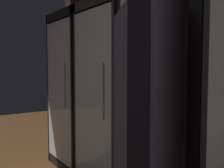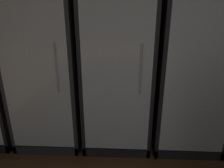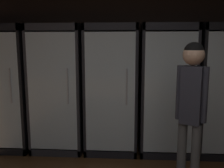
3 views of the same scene
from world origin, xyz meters
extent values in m
cube|color=black|center=(0.00, 3.03, 1.40)|extent=(6.00, 0.06, 2.80)
cube|color=black|center=(-1.56, 2.70, 0.96)|extent=(0.04, 0.55, 1.91)
cylinder|color=#336B38|center=(-1.69, 2.66, 0.23)|extent=(0.08, 0.08, 0.21)
cylinder|color=#336B38|center=(-1.69, 2.66, 0.39)|extent=(0.03, 0.03, 0.10)
cylinder|color=white|center=(-1.69, 2.66, 0.22)|extent=(0.08, 0.08, 0.07)
cube|color=#2B2B30|center=(-1.10, 2.96, 0.96)|extent=(0.77, 0.04, 1.91)
cube|color=#2B2B30|center=(-1.47, 2.70, 0.96)|extent=(0.04, 0.55, 1.91)
cube|color=#2B2B30|center=(-0.74, 2.70, 0.96)|extent=(0.04, 0.55, 1.91)
cube|color=#2B2B30|center=(-1.10, 2.70, 0.05)|extent=(0.77, 0.55, 0.10)
cube|color=white|center=(-1.10, 2.93, 0.96)|extent=(0.69, 0.02, 1.67)
cube|color=silver|center=(-1.10, 2.44, 0.96)|extent=(0.69, 0.02, 1.67)
cylinder|color=#B2B2B7|center=(-0.87, 2.41, 1.05)|extent=(0.02, 0.02, 0.50)
cube|color=silver|center=(-1.10, 2.70, 0.12)|extent=(0.67, 0.47, 0.02)
cylinder|color=#194723|center=(-1.28, 2.75, 0.24)|extent=(0.08, 0.08, 0.21)
cylinder|color=#194723|center=(-1.28, 2.75, 0.38)|extent=(0.02, 0.02, 0.07)
cylinder|color=white|center=(-1.28, 2.75, 0.21)|extent=(0.08, 0.08, 0.06)
cylinder|color=black|center=(-0.93, 2.72, 0.23)|extent=(0.08, 0.08, 0.20)
cylinder|color=black|center=(-0.93, 2.72, 0.37)|extent=(0.03, 0.03, 0.07)
cylinder|color=#2D2D33|center=(-0.93, 2.72, 0.21)|extent=(0.08, 0.08, 0.07)
cube|color=silver|center=(-1.10, 2.70, 0.67)|extent=(0.67, 0.47, 0.02)
cylinder|color=#336B38|center=(-1.35, 2.67, 0.78)|extent=(0.06, 0.06, 0.19)
cylinder|color=#336B38|center=(-1.35, 2.67, 0.92)|extent=(0.02, 0.02, 0.10)
cylinder|color=white|center=(-1.35, 2.67, 0.75)|extent=(0.07, 0.07, 0.05)
cylinder|color=#336B38|center=(-1.20, 2.71, 0.79)|extent=(0.07, 0.07, 0.21)
cylinder|color=#336B38|center=(-1.20, 2.71, 0.92)|extent=(0.03, 0.03, 0.06)
cylinder|color=#B2332D|center=(-1.20, 2.71, 0.78)|extent=(0.07, 0.07, 0.06)
cylinder|color=gray|center=(-1.03, 2.70, 0.80)|extent=(0.06, 0.06, 0.23)
cylinder|color=gray|center=(-1.03, 2.70, 0.95)|extent=(0.02, 0.02, 0.08)
cylinder|color=tan|center=(-1.03, 2.70, 0.79)|extent=(0.06, 0.06, 0.06)
cylinder|color=black|center=(-0.86, 2.72, 0.79)|extent=(0.07, 0.07, 0.21)
cylinder|color=black|center=(-0.86, 2.72, 0.95)|extent=(0.02, 0.02, 0.10)
cylinder|color=#B2332D|center=(-0.86, 2.72, 0.79)|extent=(0.07, 0.07, 0.08)
cube|color=silver|center=(-1.10, 2.70, 1.23)|extent=(0.67, 0.47, 0.02)
cylinder|color=black|center=(-1.32, 2.68, 1.34)|extent=(0.08, 0.08, 0.20)
cylinder|color=black|center=(-1.32, 2.68, 1.49)|extent=(0.03, 0.03, 0.10)
cylinder|color=beige|center=(-1.32, 2.68, 1.35)|extent=(0.08, 0.08, 0.07)
cylinder|color=#9EAD99|center=(-1.10, 2.72, 1.33)|extent=(0.07, 0.07, 0.19)
cylinder|color=#9EAD99|center=(-1.10, 2.72, 1.48)|extent=(0.03, 0.03, 0.10)
cylinder|color=beige|center=(-1.10, 2.72, 1.32)|extent=(0.07, 0.07, 0.06)
cylinder|color=brown|center=(-0.89, 2.70, 1.35)|extent=(0.08, 0.08, 0.23)
cylinder|color=brown|center=(-0.89, 2.70, 1.51)|extent=(0.03, 0.03, 0.07)
cylinder|color=beige|center=(-0.89, 2.70, 1.33)|extent=(0.08, 0.08, 0.07)
cube|color=black|center=(-0.29, 2.96, 0.96)|extent=(0.77, 0.04, 1.91)
cube|color=black|center=(-0.65, 2.70, 0.96)|extent=(0.04, 0.55, 1.91)
cube|color=black|center=(0.07, 2.70, 0.96)|extent=(0.04, 0.55, 1.91)
cube|color=black|center=(-0.29, 2.70, 0.05)|extent=(0.77, 0.55, 0.10)
cube|color=white|center=(-0.29, 2.93, 0.96)|extent=(0.69, 0.02, 1.67)
cube|color=silver|center=(-0.29, 2.44, 0.96)|extent=(0.69, 0.02, 1.67)
cylinder|color=#B2B2B7|center=(-0.06, 2.41, 1.05)|extent=(0.02, 0.02, 0.50)
cube|color=silver|center=(-0.29, 2.70, 0.12)|extent=(0.67, 0.47, 0.02)
cylinder|color=#336B38|center=(-0.51, 2.70, 0.23)|extent=(0.07, 0.07, 0.19)
cylinder|color=#336B38|center=(-0.51, 2.70, 0.36)|extent=(0.03, 0.03, 0.08)
cylinder|color=tan|center=(-0.51, 2.70, 0.23)|extent=(0.08, 0.08, 0.07)
cylinder|color=#194723|center=(-0.29, 2.67, 0.23)|extent=(0.08, 0.08, 0.19)
cylinder|color=#194723|center=(-0.29, 2.67, 0.36)|extent=(0.03, 0.03, 0.07)
cylinder|color=#B2332D|center=(-0.29, 2.67, 0.21)|extent=(0.08, 0.08, 0.05)
cylinder|color=black|center=(-0.06, 2.71, 0.23)|extent=(0.06, 0.06, 0.21)
cylinder|color=black|center=(-0.06, 2.71, 0.37)|extent=(0.02, 0.02, 0.07)
cylinder|color=beige|center=(-0.06, 2.71, 0.23)|extent=(0.06, 0.06, 0.08)
cube|color=silver|center=(-0.29, 2.70, 0.54)|extent=(0.67, 0.47, 0.02)
cylinder|color=brown|center=(-0.45, 2.66, 0.65)|extent=(0.07, 0.07, 0.22)
cylinder|color=brown|center=(-0.45, 2.66, 0.80)|extent=(0.02, 0.02, 0.07)
cylinder|color=white|center=(-0.45, 2.66, 0.66)|extent=(0.07, 0.07, 0.06)
cylinder|color=#336B38|center=(-0.13, 2.66, 0.65)|extent=(0.07, 0.07, 0.20)
cylinder|color=#336B38|center=(-0.13, 2.66, 0.80)|extent=(0.03, 0.03, 0.10)
cylinder|color=white|center=(-0.13, 2.66, 0.65)|extent=(0.07, 0.07, 0.07)
cube|color=silver|center=(-0.29, 2.70, 0.95)|extent=(0.67, 0.47, 0.02)
cylinder|color=#336B38|center=(-0.45, 2.66, 1.06)|extent=(0.07, 0.07, 0.19)
cylinder|color=#336B38|center=(-0.45, 2.66, 1.20)|extent=(0.02, 0.02, 0.10)
cylinder|color=#B2332D|center=(-0.45, 2.66, 1.06)|extent=(0.07, 0.07, 0.08)
cylinder|color=#9EAD99|center=(-0.13, 2.70, 1.06)|extent=(0.06, 0.06, 0.20)
cylinder|color=#9EAD99|center=(-0.13, 2.70, 1.19)|extent=(0.02, 0.02, 0.06)
cylinder|color=tan|center=(-0.13, 2.70, 1.04)|extent=(0.07, 0.07, 0.08)
cube|color=silver|center=(-0.29, 2.70, 1.37)|extent=(0.67, 0.47, 0.02)
cylinder|color=brown|center=(-0.46, 2.71, 1.49)|extent=(0.08, 0.08, 0.23)
cylinder|color=brown|center=(-0.46, 2.71, 1.65)|extent=(0.03, 0.03, 0.09)
cylinder|color=beige|center=(-0.46, 2.71, 1.47)|extent=(0.08, 0.08, 0.09)
cylinder|color=#336B38|center=(-0.11, 2.69, 1.47)|extent=(0.07, 0.07, 0.19)
cylinder|color=#336B38|center=(-0.11, 2.69, 1.61)|extent=(0.02, 0.02, 0.09)
cylinder|color=#B2332D|center=(-0.11, 2.69, 1.45)|extent=(0.07, 0.07, 0.06)
cube|color=black|center=(0.53, 2.96, 0.96)|extent=(0.77, 0.04, 1.91)
cube|color=black|center=(0.16, 2.70, 0.96)|extent=(0.04, 0.55, 1.91)
cube|color=black|center=(0.53, 2.70, 0.05)|extent=(0.77, 0.55, 0.10)
cube|color=white|center=(0.53, 2.93, 0.96)|extent=(0.69, 0.02, 1.67)
cube|color=silver|center=(0.53, 2.44, 0.96)|extent=(0.69, 0.02, 1.67)
cube|color=silver|center=(0.53, 2.70, 0.12)|extent=(0.67, 0.47, 0.02)
cylinder|color=#194723|center=(0.35, 2.68, 0.24)|extent=(0.07, 0.07, 0.22)
cylinder|color=#194723|center=(0.35, 2.68, 0.39)|extent=(0.03, 0.03, 0.07)
cylinder|color=tan|center=(0.35, 2.68, 0.23)|extent=(0.07, 0.07, 0.06)
cylinder|color=#336B38|center=(0.69, 2.67, 0.23)|extent=(0.07, 0.07, 0.20)
cylinder|color=#336B38|center=(0.69, 2.67, 0.37)|extent=(0.03, 0.03, 0.09)
cylinder|color=tan|center=(0.69, 2.67, 0.21)|extent=(0.08, 0.08, 0.07)
cube|color=silver|center=(0.53, 2.70, 0.54)|extent=(0.67, 0.47, 0.02)
cylinder|color=brown|center=(0.30, 2.67, 0.65)|extent=(0.07, 0.07, 0.22)
cylinder|color=brown|center=(0.30, 2.67, 0.80)|extent=(0.02, 0.02, 0.08)
cylinder|color=white|center=(0.30, 2.67, 0.65)|extent=(0.07, 0.07, 0.09)
cylinder|color=gray|center=(0.52, 2.70, 0.64)|extent=(0.08, 0.08, 0.20)
cylinder|color=gray|center=(0.52, 2.70, 0.79)|extent=(0.02, 0.02, 0.09)
cylinder|color=#2D2D33|center=(0.52, 2.70, 0.64)|extent=(0.08, 0.08, 0.07)
cylinder|color=#194723|center=(0.76, 2.72, 0.65)|extent=(0.06, 0.06, 0.22)
cylinder|color=#194723|center=(0.76, 2.72, 0.80)|extent=(0.02, 0.02, 0.08)
cylinder|color=#B2332D|center=(0.76, 2.72, 0.65)|extent=(0.06, 0.06, 0.07)
cube|color=silver|center=(0.53, 2.70, 0.95)|extent=(0.67, 0.47, 0.02)
cylinder|color=black|center=(0.35, 2.74, 1.06)|extent=(0.06, 0.06, 0.21)
cylinder|color=black|center=(0.35, 2.74, 1.21)|extent=(0.02, 0.02, 0.09)
cylinder|color=beige|center=(0.35, 2.74, 1.03)|extent=(0.07, 0.07, 0.08)
cylinder|color=#336B38|center=(0.69, 2.70, 1.06)|extent=(0.08, 0.08, 0.20)
cylinder|color=#336B38|center=(0.69, 2.70, 1.19)|extent=(0.03, 0.03, 0.06)
cylinder|color=tan|center=(0.69, 2.70, 1.04)|extent=(0.08, 0.08, 0.05)
cube|color=silver|center=(0.53, 2.70, 1.37)|extent=(0.67, 0.47, 0.02)
cylinder|color=#336B38|center=(0.36, 2.72, 1.48)|extent=(0.07, 0.07, 0.20)
cylinder|color=#336B38|center=(0.36, 2.72, 1.61)|extent=(0.02, 0.02, 0.06)
cylinder|color=white|center=(0.36, 2.72, 1.45)|extent=(0.08, 0.08, 0.07)
cylinder|color=#9EAD99|center=(0.70, 2.67, 1.49)|extent=(0.07, 0.07, 0.22)
cylinder|color=#9EAD99|center=(0.70, 2.67, 1.63)|extent=(0.02, 0.02, 0.07)
cylinder|color=beige|center=(0.70, 2.67, 1.49)|extent=(0.07, 0.07, 0.08)
camera|label=1|loc=(1.09, 1.22, 1.29)|focal=42.82mm
camera|label=2|loc=(-0.24, 0.49, 1.62)|focal=33.60mm
camera|label=3|loc=(-0.04, -0.95, 1.64)|focal=40.10mm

